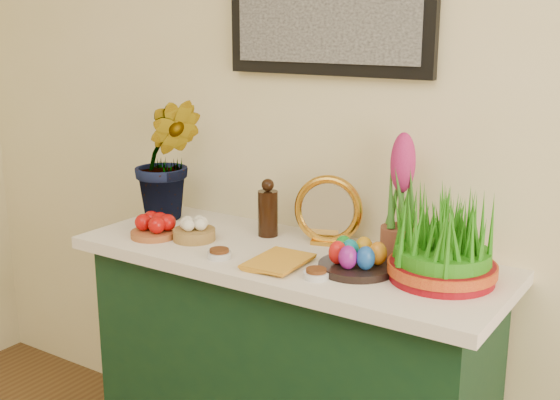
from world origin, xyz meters
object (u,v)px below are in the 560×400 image
object	(u,v)px
hyacinth_green	(167,140)
wheatgrass_sabzeh	(443,243)
mirror	(328,211)
sideboard	(288,383)
book	(257,256)

from	to	relation	value
hyacinth_green	wheatgrass_sabzeh	world-z (taller)	hyacinth_green
mirror	wheatgrass_sabzeh	bearing A→B (deg)	-15.32
hyacinth_green	wheatgrass_sabzeh	bearing A→B (deg)	-39.22
sideboard	hyacinth_green	world-z (taller)	hyacinth_green
sideboard	book	bearing A→B (deg)	-104.62
hyacinth_green	book	size ratio (longest dim) A/B	2.88
wheatgrass_sabzeh	sideboard	bearing A→B (deg)	-177.49
hyacinth_green	book	distance (m)	0.65
mirror	book	bearing A→B (deg)	-109.37
sideboard	book	size ratio (longest dim) A/B	6.35
sideboard	wheatgrass_sabzeh	xyz separation A→B (m)	(0.50, 0.02, 0.57)
sideboard	hyacinth_green	size ratio (longest dim) A/B	2.20
mirror	hyacinth_green	bearing A→B (deg)	-174.77
hyacinth_green	wheatgrass_sabzeh	xyz separation A→B (m)	(1.07, -0.06, -0.19)
sideboard	hyacinth_green	distance (m)	0.96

